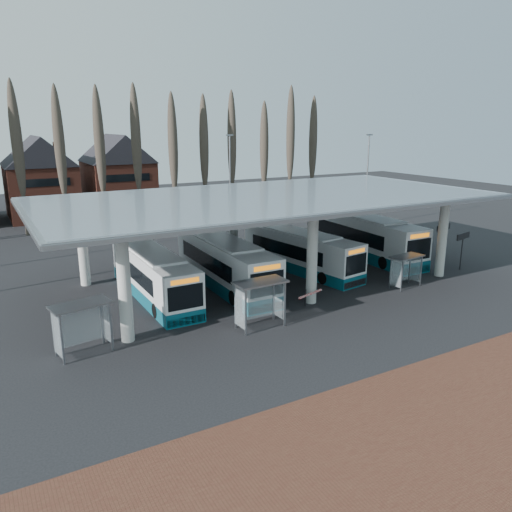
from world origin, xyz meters
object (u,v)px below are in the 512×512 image
shelter_1 (259,293)px  shelter_2 (405,264)px  bus_3 (363,237)px  bus_1 (225,264)px  shelter_0 (81,317)px  bus_0 (153,275)px  bus_2 (300,252)px

shelter_1 → shelter_2: bearing=4.3°
bus_3 → bus_1: bearing=-171.5°
bus_1 → shelter_0: 12.69m
bus_0 → shelter_2: 17.51m
shelter_1 → bus_2: bearing=43.3°
bus_1 → shelter_2: bus_1 is taller
bus_1 → shelter_0: bus_1 is taller
shelter_0 → shelter_1: size_ratio=1.03×
bus_1 → shelter_2: bearing=-29.2°
bus_0 → shelter_2: (16.19, -6.66, 0.17)m
bus_1 → bus_2: size_ratio=1.07×
shelter_1 → bus_3: bearing=29.4°
bus_2 → bus_3: 7.50m
bus_2 → shelter_0: 19.18m
bus_1 → shelter_2: (10.99, -6.53, 0.06)m
shelter_0 → shelter_2: size_ratio=1.19×
bus_1 → bus_2: bearing=6.3°
bus_2 → bus_1: bearing=176.0°
bus_0 → shelter_0: bus_0 is taller
bus_0 → bus_2: (12.08, 0.44, -0.01)m
bus_3 → shelter_0: size_ratio=4.21×
bus_3 → shelter_1: bus_3 is taller
bus_2 → bus_0: bearing=173.4°
bus_1 → shelter_1: size_ratio=4.13×
bus_2 → bus_3: bus_3 is taller
bus_2 → bus_3: (7.42, 1.04, 0.21)m
bus_1 → bus_3: (14.30, 1.61, 0.08)m
bus_1 → shelter_1: 7.88m
bus_2 → shelter_2: bus_2 is taller
bus_1 → shelter_0: size_ratio=4.01×
bus_0 → bus_1: size_ratio=0.93×
bus_3 → bus_0: bearing=-173.5°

